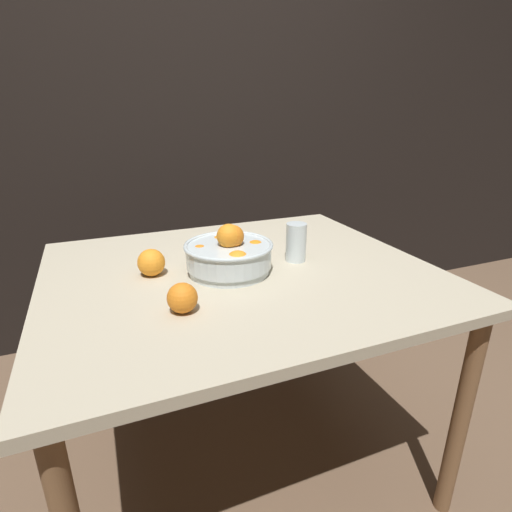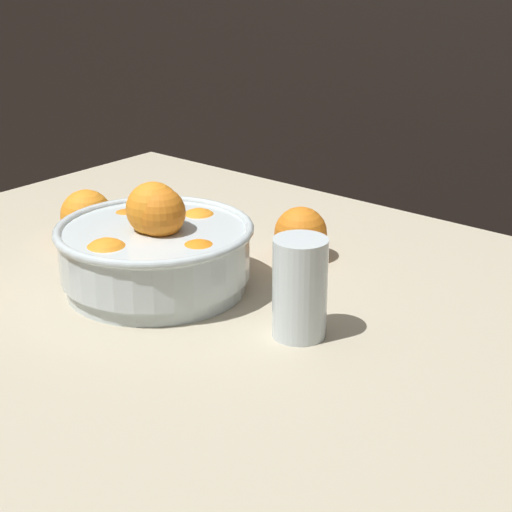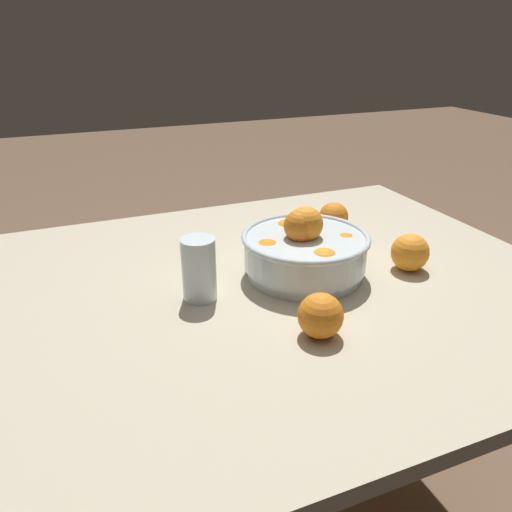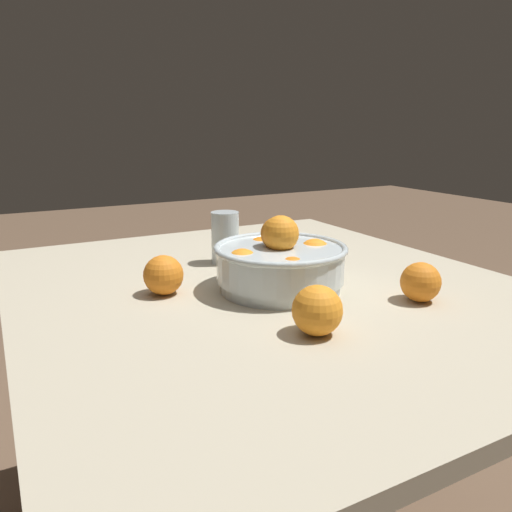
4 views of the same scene
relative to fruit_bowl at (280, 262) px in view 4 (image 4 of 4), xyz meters
name	(u,v)px [view 4 (image 4 of 4)]	position (x,y,z in m)	size (l,w,h in m)	color
dining_table	(268,319)	(0.04, 0.01, -0.14)	(1.17, 1.01, 0.75)	#B7AD93
fruit_bowl	(280,262)	(0.00, 0.00, 0.00)	(0.27, 0.27, 0.15)	silver
juice_glass	(225,240)	(0.23, 0.01, 0.00)	(0.07, 0.07, 0.13)	#F4A314
orange_loose_near_bowl	(421,282)	(-0.19, -0.20, -0.02)	(0.08, 0.08, 0.08)	orange
orange_loose_front	(163,275)	(0.08, 0.22, -0.02)	(0.08, 0.08, 0.08)	orange
orange_loose_aside	(317,310)	(-0.22, 0.06, -0.02)	(0.08, 0.08, 0.08)	orange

